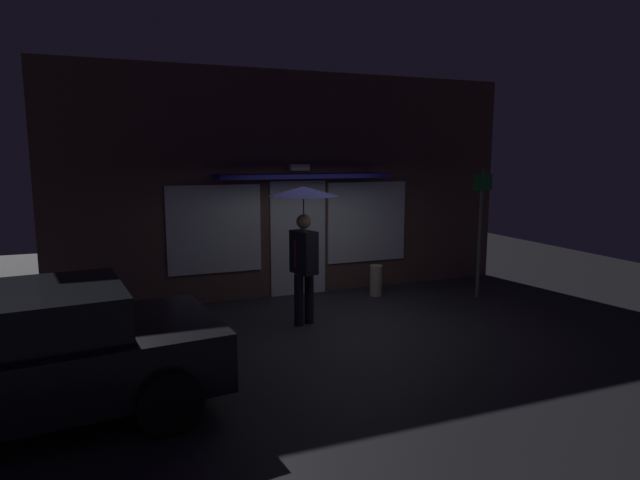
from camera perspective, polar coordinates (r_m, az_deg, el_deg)
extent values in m
plane|color=#26262B|center=(8.62, 2.55, -9.11)|extent=(18.00, 18.00, 0.00)
cube|color=brown|center=(10.40, -2.67, 5.84)|extent=(8.95, 0.30, 4.22)
cube|color=white|center=(10.35, -2.33, 0.19)|extent=(1.10, 0.04, 2.20)
cube|color=white|center=(9.91, -11.08, 1.11)|extent=(1.70, 0.04, 1.60)
cube|color=white|center=(10.88, 4.99, 1.92)|extent=(1.70, 0.04, 1.60)
cube|color=white|center=(10.16, -2.22, 7.68)|extent=(0.36, 0.16, 0.12)
cube|color=navy|center=(9.92, -1.74, 6.79)|extent=(3.20, 0.70, 0.08)
cylinder|color=black|center=(8.67, -1.16, -6.13)|extent=(0.15, 0.15, 0.83)
cylinder|color=black|center=(8.55, -2.24, -6.34)|extent=(0.15, 0.15, 0.83)
cube|color=black|center=(8.44, -1.72, -1.29)|extent=(0.36, 0.51, 0.67)
cube|color=silver|center=(8.44, -2.61, -1.30)|extent=(0.06, 0.14, 0.54)
cube|color=#721966|center=(8.44, -2.61, -1.44)|extent=(0.04, 0.05, 0.43)
sphere|color=tan|center=(8.37, -1.74, 1.96)|extent=(0.23, 0.23, 0.23)
cylinder|color=slate|center=(8.37, -1.74, 2.28)|extent=(0.02, 0.02, 0.99)
cone|color=#14144C|center=(8.33, -1.75, 5.17)|extent=(1.08, 1.08, 0.15)
cylinder|color=black|center=(7.25, -18.78, -10.45)|extent=(0.66, 0.29, 0.64)
cylinder|color=black|center=(5.60, -15.63, -16.17)|extent=(0.66, 0.29, 0.64)
cylinder|color=#595B60|center=(10.55, 16.55, 0.63)|extent=(0.07, 0.07, 2.43)
cube|color=#198C33|center=(10.44, 16.86, 5.86)|extent=(0.40, 0.02, 0.30)
cylinder|color=#B2A899|center=(10.44, 5.94, -4.28)|extent=(0.23, 0.23, 0.59)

